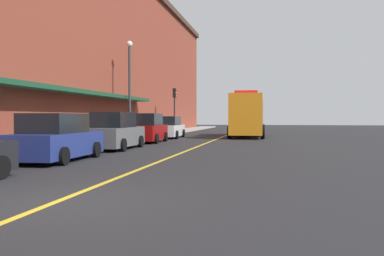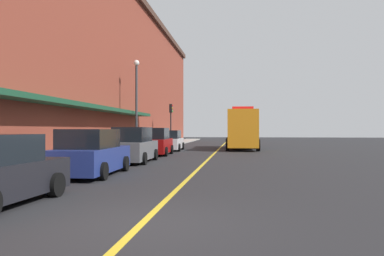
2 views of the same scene
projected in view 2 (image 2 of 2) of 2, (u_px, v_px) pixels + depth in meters
ground_plane at (217, 151)px, 32.17m from camera, size 112.00×112.00×0.00m
sidewalk_left at (145, 149)px, 32.92m from camera, size 2.40×70.00×0.15m
lane_center_stripe at (217, 151)px, 32.17m from camera, size 0.16×70.00×0.01m
brick_building_left at (56, 67)px, 32.88m from camera, size 13.89×64.00×14.25m
parked_car_1 at (91, 154)px, 14.88m from camera, size 2.24×4.81×1.79m
parked_car_2 at (134, 146)px, 20.74m from camera, size 2.11×4.85×1.90m
parked_car_3 at (156, 143)px, 26.55m from camera, size 2.09×4.35×1.89m
parked_car_4 at (170, 141)px, 32.43m from camera, size 2.21×4.84×1.71m
utility_truck at (242, 130)px, 34.72m from camera, size 2.94×9.33×3.66m
parking_meter_0 at (150, 138)px, 31.15m from camera, size 0.14×0.18×1.33m
street_lamp_left at (136, 95)px, 29.19m from camera, size 0.44×0.44×6.94m
traffic_light_near at (171, 116)px, 40.21m from camera, size 0.38×0.36×4.30m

